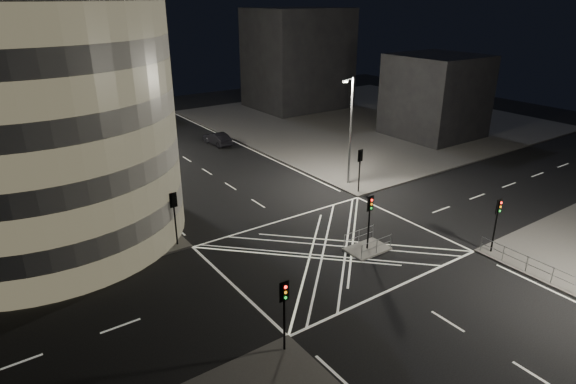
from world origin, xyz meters
TOP-DOWN VIEW (x-y plane):
  - ground at (0.00, 0.00)m, footprint 120.00×120.00m
  - sidewalk_far_right at (29.00, 27.00)m, footprint 42.00×42.00m
  - central_island at (2.00, -1.50)m, footprint 3.00×2.00m
  - building_right_far at (26.00, 40.00)m, footprint 14.00×12.00m
  - building_right_near at (30.00, 16.00)m, footprint 10.00×10.00m
  - building_far_end at (-4.00, 58.00)m, footprint 18.00×8.00m
  - tree_a at (-10.50, 9.00)m, footprint 4.75×4.75m
  - tree_b at (-10.50, 15.00)m, footprint 4.24×4.24m
  - tree_c at (-10.50, 21.00)m, footprint 4.06×4.06m
  - tree_d at (-10.50, 27.00)m, footprint 4.65×4.65m
  - tree_e at (-10.50, 33.00)m, footprint 3.67×3.67m
  - traffic_signal_fl at (-8.80, 6.80)m, footprint 0.55×0.22m
  - traffic_signal_nl at (-8.80, -6.80)m, footprint 0.55×0.22m
  - traffic_signal_fr at (8.80, 6.80)m, footprint 0.55×0.22m
  - traffic_signal_nr at (8.80, -6.80)m, footprint 0.55×0.22m
  - traffic_signal_island at (2.00, -1.50)m, footprint 0.55×0.22m
  - street_lamp_left_near at (-9.44, 12.00)m, footprint 1.25×0.25m
  - street_lamp_left_far at (-9.44, 30.00)m, footprint 1.25×0.25m
  - street_lamp_right_far at (9.44, 9.00)m, footprint 1.25×0.25m
  - railing_near_right at (8.30, -12.15)m, footprint 0.06×11.70m
  - railing_island_south at (2.00, -2.40)m, footprint 2.80×0.06m
  - railing_island_north at (2.00, -0.60)m, footprint 2.80×0.06m
  - sedan at (5.41, 28.15)m, footprint 1.85×4.64m

SIDE VIEW (x-z plane):
  - ground at x=0.00m, z-range 0.00..0.00m
  - sidewalk_far_right at x=29.00m, z-range 0.00..0.15m
  - central_island at x=2.00m, z-range 0.00..0.15m
  - railing_near_right at x=8.30m, z-range 0.15..1.25m
  - railing_island_south at x=2.00m, z-range 0.15..1.25m
  - railing_island_north at x=2.00m, z-range 0.15..1.25m
  - sedan at x=5.41m, z-range 0.00..1.50m
  - traffic_signal_fl at x=-8.80m, z-range 0.91..4.91m
  - traffic_signal_nl at x=-8.80m, z-range 0.91..4.91m
  - traffic_signal_fr at x=8.80m, z-range 0.91..4.91m
  - traffic_signal_nr at x=8.80m, z-range 0.91..4.91m
  - traffic_signal_island at x=2.00m, z-range 0.91..4.91m
  - tree_e at x=-10.50m, z-range 1.06..7.14m
  - tree_c at x=-10.50m, z-range 1.15..7.83m
  - tree_a at x=-10.50m, z-range 1.17..8.70m
  - tree_d at x=-10.50m, z-range 1.22..8.73m
  - building_right_near at x=30.00m, z-range 0.15..10.15m
  - tree_b at x=-10.50m, z-range 1.49..9.09m
  - street_lamp_left_near at x=-9.44m, z-range 0.54..10.54m
  - street_lamp_left_far at x=-9.44m, z-range 0.54..10.54m
  - street_lamp_right_far at x=9.44m, z-range 0.54..10.54m
  - building_right_far at x=26.00m, z-range 0.15..15.15m
  - building_far_end at x=-4.00m, z-range 0.00..18.00m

